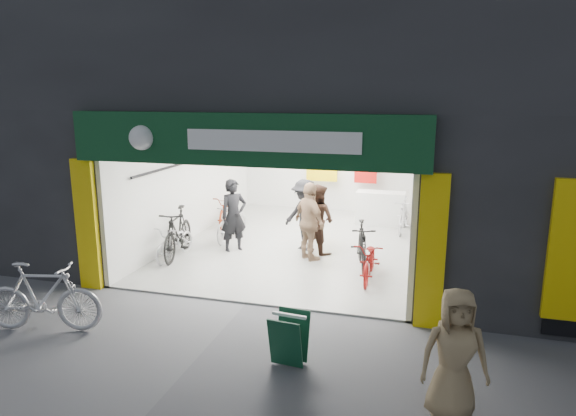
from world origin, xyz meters
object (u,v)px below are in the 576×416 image
at_px(bike_right_front, 362,246).
at_px(pedestrian_near, 454,355).
at_px(sandwich_board, 289,338).
at_px(parked_bike, 42,297).
at_px(bike_left_front, 175,242).

bearing_deg(bike_right_front, pedestrian_near, -82.64).
bearing_deg(sandwich_board, parked_bike, -173.78).
height_order(bike_left_front, parked_bike, parked_bike).
bearing_deg(bike_right_front, sandwich_board, -107.62).
bearing_deg(bike_left_front, sandwich_board, -42.90).
xyz_separation_m(bike_left_front, pedestrian_near, (6.06, -4.56, 0.41)).
distance_m(bike_right_front, sandwich_board, 4.41).
relative_size(parked_bike, sandwich_board, 2.60).
xyz_separation_m(parked_bike, sandwich_board, (4.16, 0.05, -0.17)).
bearing_deg(sandwich_board, bike_right_front, 89.79).
distance_m(bike_left_front, sandwich_board, 5.48).
bearing_deg(bike_right_front, parked_bike, -147.93).
bearing_deg(bike_left_front, bike_right_front, 8.87).
xyz_separation_m(bike_left_front, parked_bike, (-0.30, -3.94, 0.17)).
bearing_deg(pedestrian_near, parked_bike, 162.05).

